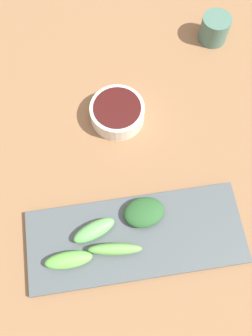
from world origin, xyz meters
name	(u,v)px	position (x,y,z in m)	size (l,w,h in m)	color
tabletop	(143,195)	(0.00, 0.00, 0.01)	(2.10, 2.10, 0.02)	olive
sauce_bowl	(117,112)	(-0.17, -0.02, 0.04)	(0.11, 0.11, 0.04)	silver
serving_plate	(136,237)	(0.08, -0.03, 0.03)	(0.15, 0.38, 0.01)	#475053
broccoli_leafy_0	(144,212)	(0.04, -0.01, 0.04)	(0.05, 0.07, 0.02)	#275629
broccoli_stalk_1	(115,249)	(0.10, -0.07, 0.04)	(0.02, 0.09, 0.03)	#66A94E
broccoli_stalk_2	(69,260)	(0.10, -0.14, 0.04)	(0.03, 0.08, 0.02)	#62B849
broccoli_stalk_3	(94,230)	(0.06, -0.10, 0.04)	(0.03, 0.08, 0.02)	#62B55B
tea_cup	(215,29)	(-0.33, 0.21, 0.05)	(0.06, 0.06, 0.06)	#476F5F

